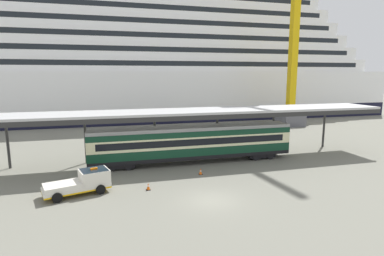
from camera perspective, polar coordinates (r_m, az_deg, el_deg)
ground_plane at (r=25.06m, az=3.62°, el=-13.12°), size 400.00×400.00×0.00m
cruise_ship at (r=73.14m, az=-16.88°, el=11.14°), size 131.91×25.74×34.71m
platform_canopy at (r=34.36m, az=0.01°, el=2.87°), size 46.11×5.49×5.85m
train_carriage at (r=34.52m, az=0.19°, el=-2.64°), size 22.52×2.81×4.11m
service_truck at (r=27.59m, az=-19.39°, el=-9.28°), size 5.56×3.41×2.02m
traffic_cone_near at (r=30.88m, az=1.58°, el=-7.99°), size 0.36×0.36×0.63m
traffic_cone_mid at (r=27.21m, az=-8.05°, el=-10.60°), size 0.36×0.36×0.63m
dockside_crane at (r=63.13m, az=19.04°, el=17.97°), size 16.49×4.40×60.40m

